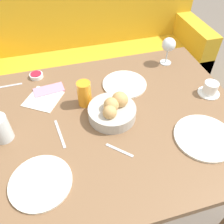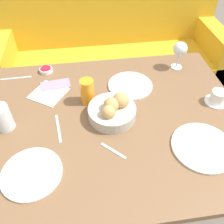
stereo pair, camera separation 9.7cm
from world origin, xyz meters
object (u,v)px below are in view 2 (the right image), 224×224
Objects in this scene: fork_silver at (58,128)px; cell_phone at (55,85)px; spoon_coffee at (113,151)px; water_tumbler at (2,118)px; coffee_cup at (217,98)px; plate_near_left at (32,173)px; plate_near_right at (203,147)px; plate_far_center at (130,85)px; juice_glass at (87,91)px; couch at (110,61)px; napkin at (49,93)px; knife_silver at (16,78)px; bread_basket at (113,110)px; wine_glass at (180,50)px; jam_bowl_berry at (46,70)px.

cell_phone is (-0.02, 0.30, 0.00)m from fork_silver.
fork_silver is 0.27m from spoon_coffee.
water_tumbler reaches higher than coffee_cup.
plate_near_right is (0.67, 0.02, 0.00)m from plate_near_left.
water_tumbler is at bearing -178.83° from coffee_cup.
plate_far_center is 1.95× the size of water_tumbler.
fork_silver is (-0.58, 0.19, -0.00)m from plate_near_right.
water_tumbler is (-0.80, 0.23, 0.05)m from plate_near_right.
coffee_cup is at bearing -8.83° from juice_glass.
plate_far_center is 0.44m from fork_silver.
couch reaches higher than napkin.
knife_silver is (-0.14, 0.60, -0.00)m from plate_near_left.
cell_phone is (-0.26, 0.26, -0.04)m from bread_basket.
water_tumbler is (-0.59, -0.20, 0.05)m from plate_far_center.
plate_far_center is 1.84× the size of juice_glass.
knife_silver is at bearing 120.51° from fork_silver.
couch is 11.63× the size of cell_phone.
fork_silver is at bearing 162.24° from plate_near_right.
plate_near_left is 1.93× the size of water_tumbler.
knife_silver is (-0.23, 0.39, 0.00)m from fork_silver.
wine_glass is 0.69m from cell_phone.
knife_silver is (-0.37, 0.24, -0.06)m from juice_glass.
jam_bowl_berry is (-0.21, 0.28, -0.05)m from juice_glass.
plate_near_right is at bearing -80.96° from couch.
cell_phone is (0.07, 0.51, -0.00)m from plate_near_left.
plate_near_left and plate_near_right have the same top height.
fork_silver is at bearing -10.47° from water_tumbler.
napkin is (-0.63, 0.43, -0.00)m from plate_near_right.
fork_silver is at bearing -77.95° from napkin.
plate_near_right reaches higher than knife_silver.
couch is at bearing 110.06° from coffee_cup.
spoon_coffee is (-0.36, 0.03, -0.00)m from plate_near_right.
couch is at bearing 48.78° from knife_silver.
cell_phone is at bearing -116.72° from couch.
jam_bowl_berry is at bearing 68.82° from water_tumbler.
plate_near_left is at bearing -162.19° from coffee_cup.
jam_bowl_berry is at bearing 88.22° from plate_near_left.
bread_basket is 0.94× the size of plate_far_center.
spoon_coffee is at bearing -23.40° from water_tumbler.
napkin reaches higher than fork_silver.
water_tumbler is 0.97m from coffee_cup.
coffee_cup is at bearing -18.66° from knife_silver.
jam_bowl_berry is (-0.73, 0.06, -0.10)m from wine_glass.
plate_far_center is (0.12, 0.20, -0.04)m from bread_basket.
coffee_cup is 0.66× the size of fork_silver.
plate_near_right is at bearing -63.35° from plate_far_center.
spoon_coffee is (0.22, -0.15, 0.00)m from fork_silver.
cell_phone is (-0.60, 0.49, -0.00)m from plate_near_right.
plate_near_left is at bearing -109.89° from couch.
couch is 1.14m from bread_basket.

